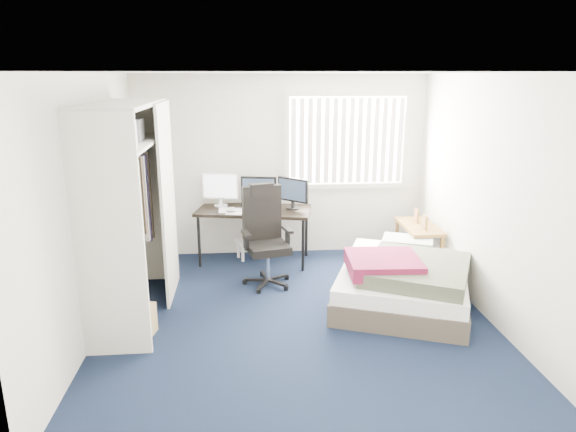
# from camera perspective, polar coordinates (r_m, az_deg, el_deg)

# --- Properties ---
(ground) EXTENTS (4.20, 4.20, 0.00)m
(ground) POSITION_cam_1_polar(r_m,az_deg,el_deg) (5.55, 0.93, -11.12)
(ground) COLOR black
(ground) RESTS_ON ground
(room_shell) EXTENTS (4.20, 4.20, 4.20)m
(room_shell) POSITION_cam_1_polar(r_m,az_deg,el_deg) (5.06, 1.01, 4.36)
(room_shell) COLOR silver
(room_shell) RESTS_ON ground
(window_assembly) EXTENTS (1.72, 0.09, 1.32)m
(window_assembly) POSITION_cam_1_polar(r_m,az_deg,el_deg) (7.18, 6.56, 8.29)
(window_assembly) COLOR white
(window_assembly) RESTS_ON ground
(closet) EXTENTS (0.64, 1.84, 2.22)m
(closet) POSITION_cam_1_polar(r_m,az_deg,el_deg) (5.45, -17.08, 2.79)
(closet) COLOR beige
(closet) RESTS_ON ground
(desk) EXTENTS (1.61, 0.98, 1.20)m
(desk) POSITION_cam_1_polar(r_m,az_deg,el_deg) (6.91, -3.76, 1.07)
(desk) COLOR black
(desk) RESTS_ON ground
(office_chair) EXTENTS (0.69, 0.69, 1.22)m
(office_chair) POSITION_cam_1_polar(r_m,az_deg,el_deg) (6.25, -2.52, -3.37)
(office_chair) COLOR black
(office_chair) RESTS_ON ground
(footstool) EXTENTS (0.40, 0.36, 0.27)m
(footstool) POSITION_cam_1_polar(r_m,az_deg,el_deg) (7.16, -4.41, -3.12)
(footstool) COLOR white
(footstool) RESTS_ON ground
(nightstand) EXTENTS (0.43, 0.85, 0.76)m
(nightstand) POSITION_cam_1_polar(r_m,az_deg,el_deg) (6.94, 14.35, -1.51)
(nightstand) COLOR brown
(nightstand) RESTS_ON ground
(bed) EXTENTS (1.93, 2.20, 0.61)m
(bed) POSITION_cam_1_polar(r_m,az_deg,el_deg) (5.95, 12.74, -6.83)
(bed) COLOR #433A30
(bed) RESTS_ON ground
(pine_box) EXTENTS (0.46, 0.39, 0.30)m
(pine_box) POSITION_cam_1_polar(r_m,az_deg,el_deg) (5.34, -16.99, -11.14)
(pine_box) COLOR tan
(pine_box) RESTS_ON ground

